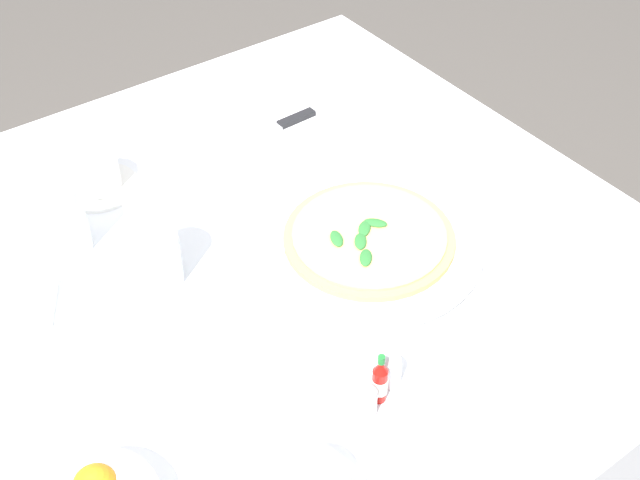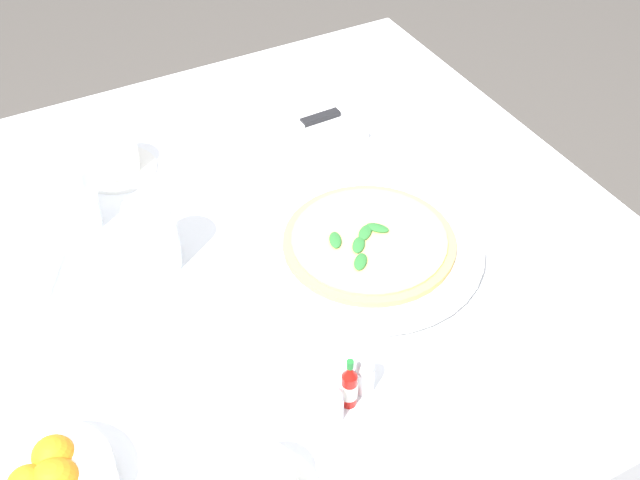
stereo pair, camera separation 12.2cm
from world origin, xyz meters
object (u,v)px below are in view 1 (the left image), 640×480
(water_glass_near_left, at_px, (155,255))
(hot_sauce_bottle, at_px, (380,381))
(salt_shaker, at_px, (367,402))
(napkin_folded, at_px, (275,135))
(water_glass_right_edge, at_px, (65,222))
(menu_card, at_px, (50,290))
(pepper_shaker, at_px, (391,370))
(pizza_plate, at_px, (369,243))
(coffee_cup_near_right, at_px, (96,174))
(pizza, at_px, (369,237))
(dinner_knife, at_px, (273,129))

(water_glass_near_left, relative_size, hot_sauce_bottle, 1.39)
(salt_shaker, bearing_deg, napkin_folded, -112.77)
(water_glass_near_left, xyz_separation_m, hot_sauce_bottle, (-0.13, 0.35, -0.02))
(napkin_folded, xyz_separation_m, hot_sauce_bottle, (0.21, 0.55, 0.02))
(water_glass_right_edge, distance_m, menu_card, 0.12)
(water_glass_right_edge, relative_size, menu_card, 1.42)
(water_glass_right_edge, distance_m, hot_sauce_bottle, 0.54)
(hot_sauce_bottle, bearing_deg, pepper_shaker, -160.35)
(pizza_plate, bearing_deg, napkin_folded, -97.66)
(coffee_cup_near_right, xyz_separation_m, water_glass_near_left, (0.02, 0.25, 0.02))
(pizza_plate, height_order, water_glass_right_edge, water_glass_right_edge)
(pizza, bearing_deg, pizza_plate, -173.17)
(dinner_knife, relative_size, menu_card, 2.41)
(salt_shaker, xyz_separation_m, pepper_shaker, (-0.06, -0.02, 0.00))
(coffee_cup_near_right, bearing_deg, salt_shaker, 97.48)
(coffee_cup_near_right, relative_size, dinner_knife, 0.67)
(salt_shaker, xyz_separation_m, menu_card, (0.24, -0.41, 0.00))
(water_glass_right_edge, distance_m, dinner_knife, 0.41)
(hot_sauce_bottle, relative_size, pepper_shaker, 1.48)
(coffee_cup_near_right, bearing_deg, menu_card, 51.95)
(pizza, distance_m, water_glass_right_edge, 0.46)
(pizza, height_order, napkin_folded, pizza)
(water_glass_right_edge, xyz_separation_m, dinner_knife, (-0.41, -0.05, -0.03))
(pizza_plate, height_order, menu_card, menu_card)
(dinner_knife, xyz_separation_m, menu_card, (0.48, 0.15, 0.01))
(hot_sauce_bottle, height_order, pepper_shaker, hot_sauce_bottle)
(water_glass_near_left, height_order, hot_sauce_bottle, water_glass_near_left)
(water_glass_right_edge, bearing_deg, menu_card, 55.28)
(pizza, height_order, dinner_knife, pizza)
(pizza, xyz_separation_m, salt_shaker, (0.19, 0.24, 0.00))
(pizza_plate, xyz_separation_m, napkin_folded, (-0.04, -0.32, -0.00))
(hot_sauce_bottle, bearing_deg, salt_shaker, 19.65)
(pizza, height_order, menu_card, menu_card)
(pepper_shaker, bearing_deg, water_glass_right_edge, -64.58)
(salt_shaker, height_order, menu_card, menu_card)
(napkin_folded, distance_m, pepper_shaker, 0.57)
(water_glass_near_left, xyz_separation_m, napkin_folded, (-0.33, -0.20, -0.04))
(hot_sauce_bottle, bearing_deg, coffee_cup_near_right, -79.81)
(coffee_cup_near_right, distance_m, hot_sauce_bottle, 0.62)
(water_glass_near_left, distance_m, salt_shaker, 0.38)
(pizza, relative_size, water_glass_near_left, 2.26)
(water_glass_near_left, bearing_deg, dinner_knife, -149.45)
(water_glass_near_left, relative_size, pepper_shaker, 2.05)
(water_glass_right_edge, bearing_deg, pizza_plate, 143.63)
(coffee_cup_near_right, relative_size, pepper_shaker, 2.31)
(water_glass_near_left, relative_size, dinner_knife, 0.59)
(pepper_shaker, bearing_deg, pizza, -122.03)
(pepper_shaker, bearing_deg, menu_card, -52.30)
(menu_card, bearing_deg, water_glass_near_left, -78.13)
(pepper_shaker, relative_size, menu_card, 0.69)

